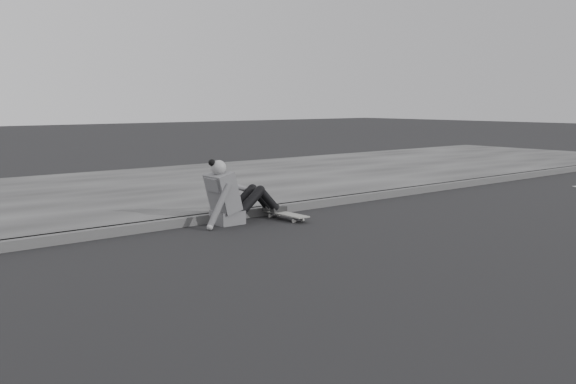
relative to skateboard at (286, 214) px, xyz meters
name	(u,v)px	position (x,y,z in m)	size (l,w,h in m)	color
ground	(476,230)	(1.42, -2.09, -0.07)	(80.00, 80.00, 0.00)	black
curb	(336,201)	(1.42, 0.49, -0.01)	(24.00, 0.16, 0.12)	#484848
sidewalk	(228,182)	(1.42, 3.51, -0.01)	(24.00, 6.00, 0.12)	#3C3C3C
skateboard	(286,214)	(0.00, 0.00, 0.00)	(0.20, 0.78, 0.09)	#9C9C97
seated_woman	(232,197)	(-0.73, 0.25, 0.29)	(1.38, 0.46, 0.88)	#59595C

